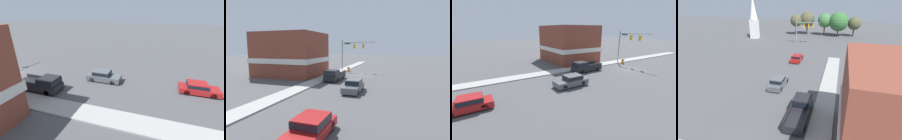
{
  "view_description": "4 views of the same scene",
  "coord_description": "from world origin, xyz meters",
  "views": [
    {
      "loc": [
        16.12,
        21.04,
        9.2
      ],
      "look_at": [
        0.05,
        15.87,
        2.41
      ],
      "focal_mm": 24.0,
      "sensor_mm": 36.0,
      "label": 1
    },
    {
      "loc": [
        -6.39,
        34.72,
        5.42
      ],
      "look_at": [
        0.45,
        14.48,
        2.65
      ],
      "focal_mm": 28.0,
      "sensor_mm": 36.0,
      "label": 2
    },
    {
      "loc": [
        -17.13,
        24.86,
        7.39
      ],
      "look_at": [
        -0.93,
        14.99,
        2.21
      ],
      "focal_mm": 24.0,
      "sensor_mm": 36.0,
      "label": 3
    },
    {
      "loc": [
        6.78,
        -7.63,
        12.16
      ],
      "look_at": [
        -0.25,
        16.04,
        2.02
      ],
      "focal_mm": 28.0,
      "sensor_mm": 36.0,
      "label": 4
    }
  ],
  "objects": [
    {
      "name": "far_signal_assembly",
      "position": [
        -3.46,
        40.99,
        4.75
      ],
      "size": [
        6.65,
        0.49,
        6.52
      ],
      "color": "gray",
      "rests_on": "ground"
    },
    {
      "name": "car_lead",
      "position": [
        -1.46,
        14.12,
        0.78
      ],
      "size": [
        1.86,
        4.63,
        1.5
      ],
      "color": "black",
      "rests_on": "ground"
    },
    {
      "name": "car_second_ahead",
      "position": [
        -1.7,
        25.91,
        0.71
      ],
      "size": [
        1.9,
        4.37,
        1.35
      ],
      "color": "black",
      "rests_on": "ground"
    },
    {
      "name": "pickup_truck_parked",
      "position": [
        3.28,
        8.13,
        0.91
      ],
      "size": [
        2.03,
        5.54,
        1.85
      ],
      "color": "black",
      "rests_on": "ground"
    },
    {
      "name": "church_steeple",
      "position": [
        -20.65,
        44.24,
        6.83
      ],
      "size": [
        2.53,
        2.53,
        13.06
      ],
      "color": "white",
      "rests_on": "ground"
    },
    {
      "name": "backdrop_tree_left_far",
      "position": [
        -9.19,
        54.02,
        4.87
      ],
      "size": [
        4.18,
        4.18,
        6.99
      ],
      "color": "#4C3823",
      "rests_on": "ground"
    },
    {
      "name": "backdrop_tree_left_mid",
      "position": [
        -5.61,
        55.81,
        5.28
      ],
      "size": [
        5.24,
        5.24,
        7.91
      ],
      "color": "#4C3823",
      "rests_on": "ground"
    },
    {
      "name": "backdrop_tree_center",
      "position": [
        0.62,
        55.36,
        5.12
      ],
      "size": [
        4.8,
        4.8,
        7.54
      ],
      "color": "#4C3823",
      "rests_on": "ground"
    },
    {
      "name": "backdrop_tree_right_mid",
      "position": [
        5.26,
        54.98,
        4.9
      ],
      "size": [
        6.36,
        6.36,
        8.09
      ],
      "color": "#4C3823",
      "rests_on": "ground"
    },
    {
      "name": "backdrop_tree_right_far",
      "position": [
        10.43,
        56.17,
        4.4
      ],
      "size": [
        4.39,
        4.39,
        6.61
      ],
      "color": "#4C3823",
      "rests_on": "ground"
    }
  ]
}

